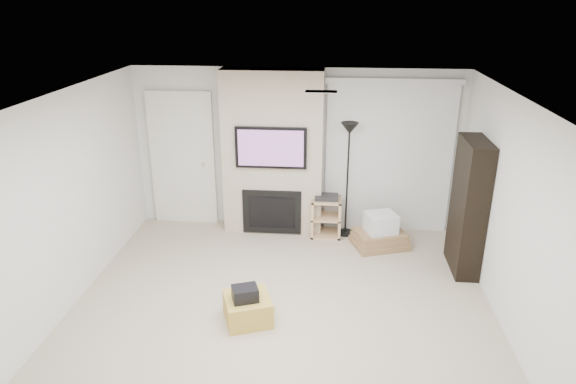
# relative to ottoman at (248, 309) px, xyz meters

# --- Properties ---
(floor) EXTENTS (5.00, 5.50, 0.00)m
(floor) POSITION_rel_ottoman_xyz_m (0.36, -0.06, -0.15)
(floor) COLOR tan
(floor) RESTS_ON ground
(ceiling) EXTENTS (5.00, 5.50, 0.00)m
(ceiling) POSITION_rel_ottoman_xyz_m (0.36, -0.06, 2.35)
(ceiling) COLOR white
(ceiling) RESTS_ON wall_back
(wall_back) EXTENTS (5.00, 0.00, 2.50)m
(wall_back) POSITION_rel_ottoman_xyz_m (0.36, 2.69, 1.10)
(wall_back) COLOR silver
(wall_back) RESTS_ON ground
(wall_left) EXTENTS (0.00, 5.50, 2.50)m
(wall_left) POSITION_rel_ottoman_xyz_m (-2.14, -0.06, 1.10)
(wall_left) COLOR silver
(wall_left) RESTS_ON ground
(wall_right) EXTENTS (0.00, 5.50, 2.50)m
(wall_right) POSITION_rel_ottoman_xyz_m (2.86, -0.06, 1.10)
(wall_right) COLOR silver
(wall_right) RESTS_ON ground
(hvac_vent) EXTENTS (0.35, 0.18, 0.01)m
(hvac_vent) POSITION_rel_ottoman_xyz_m (0.76, 0.74, 2.35)
(hvac_vent) COLOR silver
(hvac_vent) RESTS_ON ceiling
(ottoman) EXTENTS (0.64, 0.64, 0.30)m
(ottoman) POSITION_rel_ottoman_xyz_m (0.00, 0.00, 0.00)
(ottoman) COLOR gold
(ottoman) RESTS_ON floor
(black_bag) EXTENTS (0.34, 0.30, 0.16)m
(black_bag) POSITION_rel_ottoman_xyz_m (-0.01, -0.05, 0.23)
(black_bag) COLOR black
(black_bag) RESTS_ON ottoman
(fireplace_wall) EXTENTS (1.50, 0.47, 2.50)m
(fireplace_wall) POSITION_rel_ottoman_xyz_m (0.01, 2.48, 1.09)
(fireplace_wall) COLOR #B7A690
(fireplace_wall) RESTS_ON floor
(entry_door) EXTENTS (1.02, 0.11, 2.14)m
(entry_door) POSITION_rel_ottoman_xyz_m (-1.44, 2.65, 0.90)
(entry_door) COLOR silver
(entry_door) RESTS_ON floor
(vertical_blinds) EXTENTS (1.98, 0.10, 2.37)m
(vertical_blinds) POSITION_rel_ottoman_xyz_m (1.76, 2.64, 1.12)
(vertical_blinds) COLOR silver
(vertical_blinds) RESTS_ON floor
(floor_lamp) EXTENTS (0.26, 0.26, 1.77)m
(floor_lamp) POSITION_rel_ottoman_xyz_m (1.15, 2.39, 1.24)
(floor_lamp) COLOR black
(floor_lamp) RESTS_ON floor
(av_stand) EXTENTS (0.45, 0.38, 0.66)m
(av_stand) POSITION_rel_ottoman_xyz_m (0.84, 2.32, 0.20)
(av_stand) COLOR tan
(av_stand) RESTS_ON floor
(box_stack) EXTENTS (0.91, 0.79, 0.51)m
(box_stack) POSITION_rel_ottoman_xyz_m (1.65, 2.02, 0.04)
(box_stack) COLOR olive
(box_stack) RESTS_ON floor
(bookshelf) EXTENTS (0.30, 0.80, 1.80)m
(bookshelf) POSITION_rel_ottoman_xyz_m (2.70, 1.45, 0.75)
(bookshelf) COLOR black
(bookshelf) RESTS_ON floor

